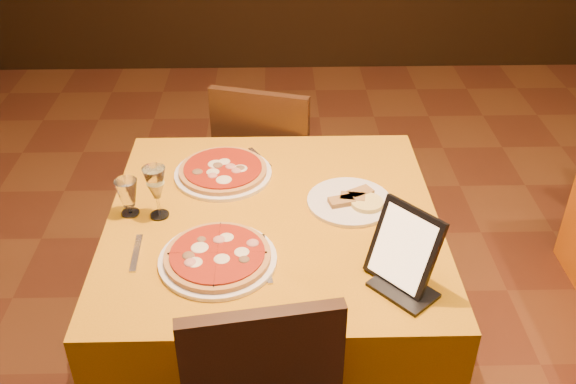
{
  "coord_description": "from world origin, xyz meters",
  "views": [
    {
      "loc": [
        -0.31,
        -1.29,
        2.01
      ],
      "look_at": [
        -0.27,
        0.42,
        0.86
      ],
      "focal_mm": 40.0,
      "sensor_mm": 36.0,
      "label": 1
    }
  ],
  "objects_px": {
    "wine_glass": "(157,192)",
    "water_glass": "(128,198)",
    "pizza_far": "(223,172)",
    "tablet": "(404,248)",
    "main_table": "(274,299)",
    "pizza_near": "(218,258)",
    "chair_main_far": "(273,165)"
  },
  "relations": [
    {
      "from": "wine_glass",
      "to": "water_glass",
      "type": "relative_size",
      "value": 1.46
    },
    {
      "from": "pizza_far",
      "to": "water_glass",
      "type": "xyz_separation_m",
      "value": [
        -0.3,
        -0.23,
        0.05
      ]
    },
    {
      "from": "pizza_far",
      "to": "tablet",
      "type": "relative_size",
      "value": 1.46
    },
    {
      "from": "main_table",
      "to": "tablet",
      "type": "height_order",
      "value": "tablet"
    },
    {
      "from": "water_glass",
      "to": "main_table",
      "type": "bearing_deg",
      "value": -3.19
    },
    {
      "from": "main_table",
      "to": "pizza_near",
      "type": "height_order",
      "value": "pizza_near"
    },
    {
      "from": "wine_glass",
      "to": "water_glass",
      "type": "distance_m",
      "value": 0.11
    },
    {
      "from": "main_table",
      "to": "pizza_far",
      "type": "relative_size",
      "value": 3.08
    },
    {
      "from": "water_glass",
      "to": "tablet",
      "type": "bearing_deg",
      "value": -22.52
    },
    {
      "from": "main_table",
      "to": "wine_glass",
      "type": "height_order",
      "value": "wine_glass"
    },
    {
      "from": "pizza_near",
      "to": "water_glass",
      "type": "xyz_separation_m",
      "value": [
        -0.31,
        0.26,
        0.05
      ]
    },
    {
      "from": "pizza_far",
      "to": "tablet",
      "type": "distance_m",
      "value": 0.81
    },
    {
      "from": "chair_main_far",
      "to": "wine_glass",
      "type": "height_order",
      "value": "wine_glass"
    },
    {
      "from": "pizza_near",
      "to": "pizza_far",
      "type": "xyz_separation_m",
      "value": [
        -0.01,
        0.49,
        0.0
      ]
    },
    {
      "from": "main_table",
      "to": "wine_glass",
      "type": "relative_size",
      "value": 5.79
    },
    {
      "from": "main_table",
      "to": "tablet",
      "type": "relative_size",
      "value": 4.51
    },
    {
      "from": "water_glass",
      "to": "pizza_near",
      "type": "bearing_deg",
      "value": -39.61
    },
    {
      "from": "wine_glass",
      "to": "tablet",
      "type": "xyz_separation_m",
      "value": [
        0.75,
        -0.34,
        0.03
      ]
    },
    {
      "from": "main_table",
      "to": "water_glass",
      "type": "bearing_deg",
      "value": 176.81
    },
    {
      "from": "wine_glass",
      "to": "pizza_far",
      "type": "bearing_deg",
      "value": 51.64
    },
    {
      "from": "chair_main_far",
      "to": "wine_glass",
      "type": "distance_m",
      "value": 0.97
    },
    {
      "from": "wine_glass",
      "to": "tablet",
      "type": "bearing_deg",
      "value": -24.24
    },
    {
      "from": "tablet",
      "to": "wine_glass",
      "type": "bearing_deg",
      "value": -155.83
    },
    {
      "from": "chair_main_far",
      "to": "pizza_near",
      "type": "height_order",
      "value": "chair_main_far"
    },
    {
      "from": "pizza_near",
      "to": "water_glass",
      "type": "distance_m",
      "value": 0.41
    },
    {
      "from": "chair_main_far",
      "to": "water_glass",
      "type": "distance_m",
      "value": 0.99
    },
    {
      "from": "pizza_near",
      "to": "pizza_far",
      "type": "height_order",
      "value": "same"
    },
    {
      "from": "tablet",
      "to": "main_table",
      "type": "bearing_deg",
      "value": -172.86
    },
    {
      "from": "tablet",
      "to": "water_glass",
      "type": "bearing_deg",
      "value": -154.11
    },
    {
      "from": "main_table",
      "to": "water_glass",
      "type": "distance_m",
      "value": 0.65
    },
    {
      "from": "pizza_far",
      "to": "pizza_near",
      "type": "bearing_deg",
      "value": -88.4
    },
    {
      "from": "pizza_near",
      "to": "wine_glass",
      "type": "relative_size",
      "value": 1.89
    }
  ]
}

